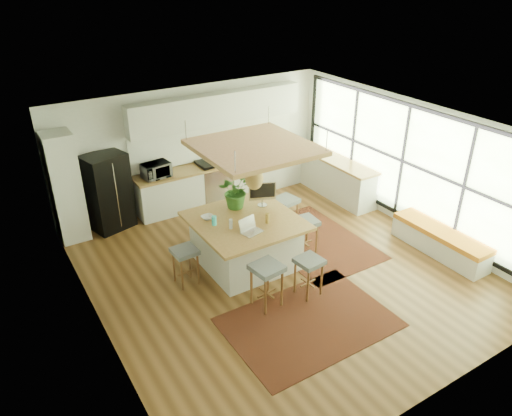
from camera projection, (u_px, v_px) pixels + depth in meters
floor at (279, 268)px, 9.00m from camera, size 7.00×7.00×0.00m
ceiling at (283, 129)px, 7.76m from camera, size 7.00×7.00×0.00m
wall_back at (194, 145)px, 11.01m from camera, size 6.50×0.00×6.50m
wall_front at (448, 317)px, 5.75m from camera, size 6.50×0.00×6.50m
wall_left at (93, 259)px, 6.85m from camera, size 0.00×7.00×7.00m
wall_right at (411, 166)px, 9.91m from camera, size 0.00×7.00×7.00m
window_wall at (411, 164)px, 9.87m from camera, size 0.10×6.20×2.60m
pantry at (66, 188)px, 9.49m from camera, size 0.55×0.60×2.25m
back_counter_base at (223, 181)px, 11.45m from camera, size 4.20×0.60×0.88m
back_counter_top at (222, 163)px, 11.24m from camera, size 4.24×0.64×0.05m
backsplash at (216, 141)px, 11.26m from camera, size 4.20×0.02×0.80m
upper_cabinets at (218, 109)px, 10.77m from camera, size 4.20×0.34×0.70m
range at (214, 181)px, 11.31m from camera, size 0.76×0.62×1.00m
right_counter_base at (333, 176)px, 11.68m from camera, size 0.60×2.50×0.88m
right_counter_top at (334, 159)px, 11.47m from camera, size 0.64×2.54×0.05m
window_bench at (440, 241)px, 9.37m from camera, size 0.52×2.00×0.50m
ceiling_panel at (254, 162)px, 8.22m from camera, size 1.86×1.86×0.80m
rug_near at (309, 322)px, 7.66m from camera, size 2.60×1.80×0.01m
rug_right at (313, 241)px, 9.84m from camera, size 1.80×2.60×0.01m
fridge at (107, 187)px, 9.98m from camera, size 0.96×0.83×1.64m
island at (245, 241)px, 8.96m from camera, size 1.85×1.85×0.93m
stool_near_left at (267, 287)px, 7.89m from camera, size 0.52×0.52×0.79m
stool_near_right at (308, 276)px, 8.16m from camera, size 0.46×0.46×0.71m
stool_right_front at (304, 237)px, 9.31m from camera, size 0.47×0.47×0.74m
stool_right_back at (285, 216)px, 10.09m from camera, size 0.51×0.51×0.75m
stool_left_side at (186, 266)px, 8.45m from camera, size 0.43×0.43×0.70m
laptop at (252, 227)px, 8.27m from camera, size 0.43×0.45×0.27m
monitor at (262, 193)px, 9.12m from camera, size 0.56×0.38×0.49m
microwave at (156, 169)px, 10.35m from camera, size 0.62×0.39×0.40m
island_plant at (235, 194)px, 9.07m from camera, size 0.93×0.94×0.54m
island_bowl at (208, 218)px, 8.75m from camera, size 0.25×0.25×0.06m
island_bottle_0 at (216, 220)px, 8.52m from camera, size 0.07×0.07×0.19m
island_bottle_1 at (230, 224)px, 8.40m from camera, size 0.07×0.07×0.19m
island_bottle_2 at (266, 218)px, 8.60m from camera, size 0.07×0.07×0.19m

